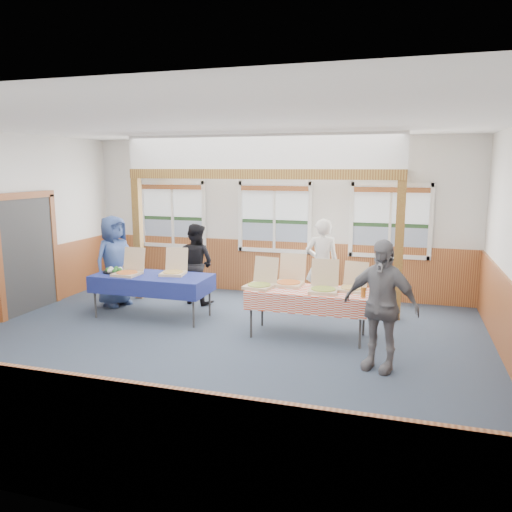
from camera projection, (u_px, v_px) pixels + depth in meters
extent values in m
plane|color=#283341|center=(214.00, 349.00, 7.26)|extent=(8.00, 8.00, 0.00)
plane|color=white|center=(210.00, 123.00, 6.70)|extent=(8.00, 8.00, 0.00)
plane|color=silver|center=(275.00, 217.00, 10.28)|extent=(8.00, 0.00, 8.00)
plane|color=silver|center=(35.00, 307.00, 3.68)|extent=(8.00, 0.00, 8.00)
cube|color=brown|center=(274.00, 267.00, 10.44)|extent=(7.98, 0.05, 1.10)
cube|color=brown|center=(48.00, 436.00, 3.89)|extent=(7.98, 0.05, 1.10)
cube|color=#353535|center=(28.00, 255.00, 9.05)|extent=(0.06, 1.30, 2.10)
cube|color=white|center=(173.00, 245.00, 11.00)|extent=(1.52, 0.05, 0.08)
cube|color=white|center=(172.00, 182.00, 10.75)|extent=(1.52, 0.05, 0.08)
cube|color=white|center=(142.00, 213.00, 11.08)|extent=(0.08, 0.05, 1.46)
cube|color=white|center=(204.00, 215.00, 10.66)|extent=(0.08, 0.05, 1.46)
cube|color=white|center=(172.00, 214.00, 10.87)|extent=(0.05, 0.05, 1.30)
cube|color=gray|center=(174.00, 232.00, 10.98)|extent=(1.40, 0.02, 0.52)
cube|color=#203E1F|center=(173.00, 218.00, 10.93)|extent=(1.40, 0.02, 0.08)
cube|color=silver|center=(173.00, 200.00, 10.86)|extent=(1.40, 0.02, 0.70)
cube|color=brown|center=(171.00, 187.00, 10.75)|extent=(1.40, 0.07, 0.10)
cube|color=white|center=(274.00, 250.00, 10.34)|extent=(1.52, 0.05, 0.08)
cube|color=white|center=(275.00, 183.00, 10.10)|extent=(1.52, 0.05, 0.08)
cube|color=white|center=(240.00, 216.00, 10.43)|extent=(0.08, 0.05, 1.46)
cube|color=white|center=(310.00, 218.00, 10.01)|extent=(0.08, 0.05, 1.46)
cube|color=white|center=(274.00, 217.00, 10.22)|extent=(0.05, 0.05, 1.30)
cube|color=gray|center=(275.00, 236.00, 10.32)|extent=(1.40, 0.02, 0.52)
cube|color=#203E1F|center=(275.00, 222.00, 10.27)|extent=(1.40, 0.02, 0.08)
cube|color=silver|center=(275.00, 203.00, 10.20)|extent=(1.40, 0.02, 0.70)
cube|color=brown|center=(274.00, 188.00, 10.10)|extent=(1.40, 0.07, 0.10)
cube|color=white|center=(389.00, 256.00, 9.68)|extent=(1.52, 0.05, 0.08)
cube|color=white|center=(392.00, 184.00, 9.44)|extent=(1.52, 0.05, 0.08)
cube|color=white|center=(351.00, 220.00, 9.77)|extent=(0.08, 0.05, 1.46)
cube|color=white|center=(431.00, 222.00, 9.35)|extent=(0.08, 0.05, 1.46)
cube|color=white|center=(390.00, 221.00, 9.56)|extent=(0.05, 0.05, 1.30)
cube|color=gray|center=(389.00, 241.00, 9.67)|extent=(1.40, 0.02, 0.52)
cube|color=#203E1F|center=(390.00, 225.00, 9.62)|extent=(1.40, 0.02, 0.08)
cube|color=silver|center=(391.00, 205.00, 9.55)|extent=(1.40, 0.02, 0.70)
cube|color=brown|center=(392.00, 190.00, 9.44)|extent=(1.40, 0.07, 0.10)
cube|color=brown|center=(138.00, 239.00, 9.93)|extent=(0.15, 0.15, 2.40)
cube|color=brown|center=(399.00, 251.00, 8.50)|extent=(0.15, 0.15, 2.40)
cube|color=brown|center=(259.00, 174.00, 8.99)|extent=(5.15, 0.18, 0.18)
cylinder|color=#353535|center=(95.00, 298.00, 8.71)|extent=(0.04, 0.04, 0.73)
cylinder|color=#353535|center=(117.00, 288.00, 9.38)|extent=(0.04, 0.04, 0.73)
cylinder|color=#353535|center=(193.00, 306.00, 8.18)|extent=(0.04, 0.04, 0.73)
cylinder|color=#353535|center=(210.00, 296.00, 8.84)|extent=(0.04, 0.04, 0.73)
cube|color=#353535|center=(152.00, 276.00, 8.71)|extent=(2.13, 1.31, 0.03)
cube|color=navy|center=(152.00, 275.00, 8.71)|extent=(2.21, 1.38, 0.01)
cube|color=navy|center=(139.00, 289.00, 8.32)|extent=(1.98, 0.53, 0.28)
cube|color=navy|center=(164.00, 278.00, 9.15)|extent=(1.98, 0.53, 0.28)
cylinder|color=#353535|center=(251.00, 315.00, 7.70)|extent=(0.04, 0.04, 0.73)
cylinder|color=#353535|center=(262.00, 304.00, 8.28)|extent=(0.04, 0.04, 0.73)
cylinder|color=#353535|center=(360.00, 325.00, 7.22)|extent=(0.04, 0.04, 0.73)
cylinder|color=#353535|center=(364.00, 313.00, 7.81)|extent=(0.04, 0.04, 0.73)
cube|color=#353535|center=(308.00, 291.00, 7.69)|extent=(1.88, 1.04, 0.03)
cube|color=red|center=(308.00, 290.00, 7.69)|extent=(1.95, 1.11, 0.01)
cube|color=red|center=(303.00, 305.00, 7.33)|extent=(1.81, 0.33, 0.28)
cube|color=red|center=(313.00, 292.00, 8.09)|extent=(1.81, 0.33, 0.28)
cube|color=#D0AD8B|center=(127.00, 274.00, 8.68)|extent=(0.42, 0.42, 0.05)
cylinder|color=orange|center=(127.00, 272.00, 8.67)|extent=(0.37, 0.37, 0.01)
cube|color=#D0AD8B|center=(134.00, 259.00, 8.87)|extent=(0.42, 0.11, 0.41)
cube|color=#D0AD8B|center=(173.00, 273.00, 8.72)|extent=(0.46, 0.46, 0.05)
cylinder|color=#E1D568|center=(173.00, 272.00, 8.71)|extent=(0.40, 0.40, 0.01)
cube|color=#D0AD8B|center=(177.00, 259.00, 8.92)|extent=(0.41, 0.16, 0.40)
cube|color=#D0AD8B|center=(259.00, 287.00, 7.76)|extent=(0.48, 0.48, 0.05)
cylinder|color=gold|center=(259.00, 285.00, 7.76)|extent=(0.42, 0.42, 0.01)
cube|color=#D0AD8B|center=(266.00, 270.00, 7.94)|extent=(0.42, 0.17, 0.40)
cube|color=#D0AD8B|center=(288.00, 284.00, 7.92)|extent=(0.44, 0.44, 0.05)
cylinder|color=orange|center=(288.00, 282.00, 7.92)|extent=(0.39, 0.39, 0.01)
cube|color=#D0AD8B|center=(293.00, 267.00, 8.12)|extent=(0.43, 0.11, 0.42)
cube|color=#D0AD8B|center=(323.00, 291.00, 7.50)|extent=(0.45, 0.45, 0.05)
cylinder|color=gold|center=(323.00, 289.00, 7.49)|extent=(0.40, 0.40, 0.01)
cube|color=#D0AD8B|center=(325.00, 272.00, 7.70)|extent=(0.43, 0.13, 0.41)
cube|color=#D0AD8B|center=(352.00, 289.00, 7.59)|extent=(0.43, 0.43, 0.04)
cylinder|color=#E1D568|center=(352.00, 288.00, 7.59)|extent=(0.38, 0.38, 0.01)
cube|color=#D0AD8B|center=(356.00, 273.00, 7.76)|extent=(0.39, 0.15, 0.37)
cylinder|color=black|center=(114.00, 272.00, 8.92)|extent=(0.40, 0.40, 0.03)
cylinder|color=silver|center=(114.00, 270.00, 8.91)|extent=(0.09, 0.09, 0.04)
sphere|color=#276426|center=(120.00, 270.00, 8.88)|extent=(0.09, 0.09, 0.09)
sphere|color=silver|center=(120.00, 269.00, 8.97)|extent=(0.09, 0.09, 0.09)
sphere|color=#276426|center=(116.00, 269.00, 9.02)|extent=(0.09, 0.09, 0.09)
sphere|color=silver|center=(111.00, 269.00, 8.99)|extent=(0.09, 0.09, 0.09)
sphere|color=#276426|center=(108.00, 270.00, 8.90)|extent=(0.09, 0.09, 0.09)
sphere|color=silver|center=(110.00, 271.00, 8.82)|extent=(0.09, 0.09, 0.09)
sphere|color=#276426|center=(115.00, 271.00, 8.81)|extent=(0.09, 0.09, 0.09)
cylinder|color=#A65A1B|center=(363.00, 292.00, 7.19)|extent=(0.07, 0.07, 0.15)
imported|color=silver|center=(322.00, 264.00, 9.27)|extent=(0.69, 0.54, 1.69)
imported|color=black|center=(196.00, 264.00, 9.62)|extent=(0.87, 0.74, 1.55)
imported|color=#344B82|center=(115.00, 261.00, 9.45)|extent=(0.81, 0.98, 1.72)
imported|color=slate|center=(380.00, 305.00, 6.42)|extent=(1.09, 0.74, 1.72)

